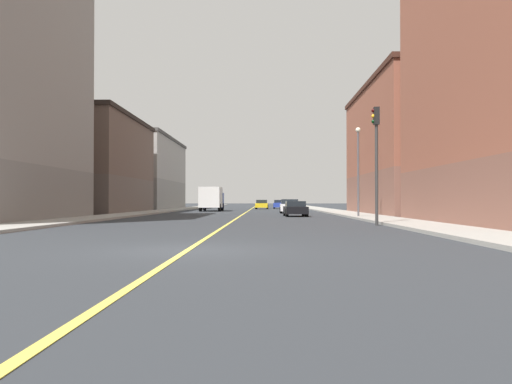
# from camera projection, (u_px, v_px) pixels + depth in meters

# --- Properties ---
(ground_plane) EXTENTS (400.00, 400.00, 0.00)m
(ground_plane) POSITION_uv_depth(u_px,v_px,m) (188.00, 250.00, 13.84)
(ground_plane) COLOR #2C2F34
(ground_plane) RESTS_ON ground
(sidewalk_left) EXTENTS (2.99, 168.00, 0.15)m
(sidewalk_left) POSITION_uv_depth(u_px,v_px,m) (330.00, 211.00, 62.67)
(sidewalk_left) COLOR #9E9B93
(sidewalk_left) RESTS_ON ground
(sidewalk_right) EXTENTS (2.99, 168.00, 0.15)m
(sidewalk_right) POSITION_uv_depth(u_px,v_px,m) (166.00, 211.00, 62.98)
(sidewalk_right) COLOR #9E9B93
(sidewalk_right) RESTS_ON ground
(lane_center_stripe) EXTENTS (0.16, 154.00, 0.01)m
(lane_center_stripe) POSITION_uv_depth(u_px,v_px,m) (248.00, 211.00, 62.82)
(lane_center_stripe) COLOR #E5D14C
(lane_center_stripe) RESTS_ON ground
(building_left_mid) EXTENTS (12.12, 22.22, 11.80)m
(building_left_mid) POSITION_uv_depth(u_px,v_px,m) (430.00, 149.00, 48.66)
(building_left_mid) COLOR brown
(building_left_mid) RESTS_ON ground
(building_right_midblock) EXTENTS (12.12, 18.37, 9.74)m
(building_right_midblock) POSITION_uv_depth(u_px,v_px,m) (77.00, 165.00, 54.12)
(building_right_midblock) COLOR brown
(building_right_midblock) RESTS_ON ground
(building_right_distant) EXTENTS (12.12, 23.67, 10.16)m
(building_right_distant) POSITION_uv_depth(u_px,v_px,m) (132.00, 174.00, 76.86)
(building_right_distant) COLOR gray
(building_right_distant) RESTS_ON ground
(traffic_light_left_near) EXTENTS (0.40, 0.32, 6.07)m
(traffic_light_left_near) POSITION_uv_depth(u_px,v_px,m) (376.00, 149.00, 27.44)
(traffic_light_left_near) COLOR #2D2D2D
(traffic_light_left_near) RESTS_ON ground
(street_lamp_left_near) EXTENTS (0.36, 0.36, 6.39)m
(street_lamp_left_near) POSITION_uv_depth(u_px,v_px,m) (358.00, 162.00, 38.53)
(street_lamp_left_near) COLOR #4C4C51
(street_lamp_left_near) RESTS_ON ground
(car_blue) EXTENTS (1.95, 4.04, 1.34)m
(car_blue) POSITION_uv_depth(u_px,v_px,m) (279.00, 204.00, 82.23)
(car_blue) COLOR #23389E
(car_blue) RESTS_ON ground
(car_yellow) EXTENTS (1.93, 4.14, 1.34)m
(car_yellow) POSITION_uv_depth(u_px,v_px,m) (262.00, 205.00, 78.82)
(car_yellow) COLOR gold
(car_yellow) RESTS_ON ground
(car_black) EXTENTS (1.86, 4.04, 1.22)m
(car_black) POSITION_uv_depth(u_px,v_px,m) (295.00, 209.00, 42.85)
(car_black) COLOR black
(car_black) RESTS_ON ground
(car_white) EXTENTS (1.97, 4.38, 1.39)m
(car_white) POSITION_uv_depth(u_px,v_px,m) (289.00, 206.00, 53.71)
(car_white) COLOR white
(car_white) RESTS_ON ground
(box_truck) EXTENTS (2.49, 7.02, 2.82)m
(box_truck) POSITION_uv_depth(u_px,v_px,m) (212.00, 198.00, 63.62)
(box_truck) COLOR navy
(box_truck) RESTS_ON ground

